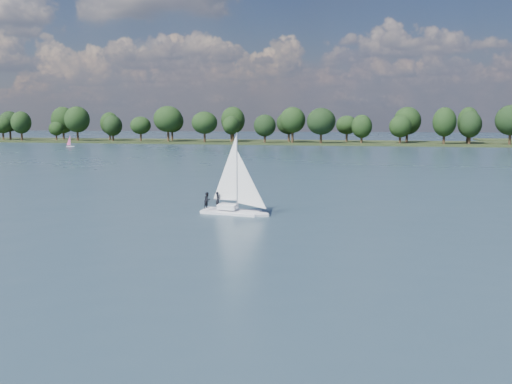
% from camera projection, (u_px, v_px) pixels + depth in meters
% --- Properties ---
extents(ground, '(700.00, 700.00, 0.00)m').
position_uv_depth(ground, '(339.00, 165.00, 120.38)').
color(ground, '#233342').
rests_on(ground, ground).
extents(far_shore, '(660.00, 40.00, 1.50)m').
position_uv_depth(far_shore, '(363.00, 144.00, 228.59)').
color(far_shore, black).
rests_on(far_shore, ground).
extents(sailboat, '(6.67, 2.86, 8.50)m').
position_uv_depth(sailboat, '(231.00, 191.00, 56.46)').
color(sailboat, white).
rests_on(sailboat, ground).
extents(dinghy_pink, '(2.97, 1.96, 4.42)m').
position_uv_depth(dinghy_pink, '(71.00, 144.00, 203.35)').
color(dinghy_pink, silver).
rests_on(dinghy_pink, ground).
extents(treeline, '(562.28, 74.00, 18.77)m').
position_uv_depth(treeline, '(355.00, 124.00, 224.48)').
color(treeline, black).
rests_on(treeline, ground).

